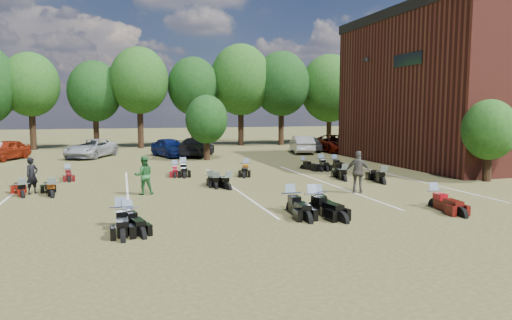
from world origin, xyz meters
name	(u,v)px	position (x,y,z in m)	size (l,w,h in m)	color
ground	(313,195)	(0.00, 0.00, 0.00)	(160.00, 160.00, 0.00)	brown
car_0	(5,150)	(-16.72, 19.77, 0.78)	(1.83, 4.55, 1.55)	maroon
car_2	(91,148)	(-10.59, 19.92, 0.74)	(2.47, 5.36, 1.49)	#9B9EA4
car_3	(196,147)	(-2.32, 18.67, 0.77)	(2.15, 5.29, 1.54)	black
car_4	(170,147)	(-4.45, 18.79, 0.78)	(1.83, 4.55, 1.55)	#0B164F
car_5	(302,144)	(7.09, 18.75, 0.77)	(1.62, 4.65, 1.53)	#AFAFAA
car_6	(335,144)	(10.36, 18.94, 0.77)	(2.55, 5.53, 1.54)	#530D04
car_7	(308,144)	(8.29, 20.27, 0.66)	(1.86, 4.58, 1.33)	#37383C
person_black	(32,176)	(-12.13, 3.81, 0.83)	(0.61, 0.40, 1.66)	black
person_green	(144,175)	(-7.27, 2.23, 0.87)	(0.85, 0.66, 1.74)	#24612D
person_grey	(358,172)	(2.17, -0.17, 0.97)	(1.14, 0.47, 1.94)	#4E4B43
motorcycle_0	(122,226)	(-8.27, -3.40, 0.00)	(0.75, 2.35, 1.31)	black
motorcycle_1	(129,226)	(-8.04, -3.45, 0.00)	(0.68, 2.14, 1.19)	black
motorcycle_2	(291,211)	(-2.11, -2.79, 0.00)	(0.80, 2.50, 1.40)	black
motorcycle_3	(313,211)	(-1.36, -3.15, 0.00)	(0.80, 2.51, 1.40)	black
motorcycle_4	(318,207)	(-0.88, -2.55, 0.00)	(0.71, 2.21, 1.23)	black
motorcycle_6	(434,207)	(3.55, -3.75, 0.00)	(0.75, 2.36, 1.32)	#4D0E0B
motorcycle_7	(23,197)	(-12.42, 3.05, 0.00)	(0.68, 2.15, 1.20)	maroon
motorcycle_8	(52,197)	(-11.19, 2.72, 0.00)	(0.70, 2.19, 1.22)	black
motorcycle_9	(211,187)	(-4.01, 3.29, 0.00)	(0.67, 2.11, 1.18)	black
motorcycle_10	(216,189)	(-3.86, 2.84, 0.00)	(0.65, 2.06, 1.15)	black
motorcycle_11	(228,190)	(-3.38, 2.41, 0.00)	(0.71, 2.22, 1.24)	black
motorcycle_12	(383,184)	(4.68, 1.78, 0.00)	(0.76, 2.39, 1.33)	black
motorcycle_13	(344,181)	(3.25, 3.25, 0.00)	(0.75, 2.34, 1.31)	black
motorcycle_14	(68,178)	(-11.13, 8.50, 0.00)	(0.63, 1.99, 1.11)	#4F0B0E
motorcycle_15	(175,174)	(-5.21, 8.52, 0.00)	(0.65, 2.05, 1.14)	maroon
motorcycle_16	(183,174)	(-4.70, 8.56, 0.00)	(0.77, 2.41, 1.34)	black
motorcycle_17	(246,174)	(-1.09, 7.50, 0.00)	(0.73, 2.28, 1.27)	black
motorcycle_18	(304,169)	(3.05, 8.50, 0.00)	(0.66, 2.06, 1.15)	black
motorcycle_19	(335,168)	(5.30, 8.61, 0.00)	(0.68, 2.14, 1.19)	black
motorcycle_20	(321,168)	(4.36, 8.68, 0.00)	(0.74, 2.31, 1.29)	black
tree_line	(192,86)	(-1.00, 29.00, 6.31)	(56.00, 6.00, 9.79)	black
young_tree_near_building	(489,130)	(10.50, 1.00, 2.75)	(2.80, 2.80, 4.16)	black
young_tree_midfield	(207,119)	(-2.00, 15.50, 3.09)	(3.20, 3.20, 4.70)	black
parking_lines	(232,187)	(-3.00, 3.00, 0.01)	(20.10, 14.00, 0.01)	silver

